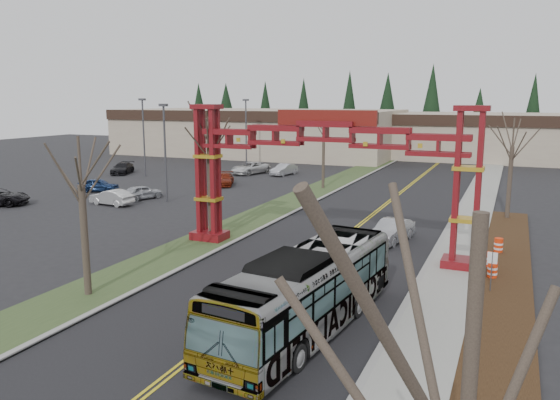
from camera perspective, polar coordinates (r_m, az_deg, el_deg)
The scene contains 32 objects.
road at distance 39.83m, azimuth 7.87°, elevation -2.97°, with size 12.00×110.00×0.02m, color black.
lane_line_left at distance 39.86m, azimuth 7.71°, elevation -2.93°, with size 0.12×100.00×0.01m, color yellow.
lane_line_right at distance 39.80m, azimuth 8.04°, elevation -2.96°, with size 0.12×100.00×0.01m, color yellow.
curb_right at distance 38.70m, azimuth 16.69°, elevation -3.62°, with size 0.30×110.00×0.15m, color #969591.
sidewalk_right at distance 38.58m, azimuth 18.83°, elevation -3.78°, with size 2.60×110.00×0.14m, color gray.
landscape_strip at distance 24.18m, azimuth 22.07°, elevation -12.55°, with size 2.60×50.00×0.12m, color black.
grass_median at distance 42.58m, azimuth -2.55°, elevation -1.96°, with size 4.00×110.00×0.08m, color #334824.
curb_left at distance 41.82m, azimuth -0.27°, elevation -2.13°, with size 0.30×110.00×0.15m, color #969591.
gateway_arch at distance 32.22m, azimuth 4.78°, elevation 4.70°, with size 18.20×1.60×8.90m.
retail_building_west at distance 93.60m, azimuth -2.15°, elevation 7.14°, with size 46.00×22.30×7.50m.
retail_building_east at distance 92.52m, azimuth 23.31°, elevation 6.10°, with size 38.00×20.30×7.00m.
conifer_treeline at distance 104.90m, azimuth 18.10°, elevation 8.48°, with size 116.10×5.60×13.00m.
transit_bus at distance 22.04m, azimuth 2.81°, elevation -9.53°, with size 2.80×11.98×3.34m, color #9B9CA2.
silver_sedan at distance 36.42m, azimuth 11.58°, elevation -3.19°, with size 1.56×4.46×1.47m, color #A5A8AD.
parked_car_near_a at distance 52.50m, azimuth -14.23°, elevation 0.81°, with size 1.60×3.97×1.35m, color #B3B5BB.
parked_car_near_b at distance 50.33m, azimuth -17.18°, elevation 0.27°, with size 1.46×4.18×1.38m, color white.
parked_car_mid_a at distance 59.51m, azimuth -5.83°, elevation 2.16°, with size 1.83×4.50×1.31m, color maroon.
parked_car_mid_b at distance 58.03m, azimuth -18.43°, elevation 1.49°, with size 1.61×4.00×1.36m, color navy.
parked_car_far_a at distance 67.19m, azimuth 0.43°, elevation 3.21°, with size 1.48×4.25×1.40m, color #B8B9C1.
parked_car_far_b at distance 68.39m, azimuth -3.12°, elevation 3.36°, with size 2.49×5.40×1.50m, color silver.
parked_car_far_c at distance 71.25m, azimuth -16.14°, elevation 3.20°, with size 1.94×4.76×1.38m, color black.
bare_tree_median_near at distance 26.67m, azimuth -20.06°, elevation 1.43°, with size 3.39×3.39×7.57m.
bare_tree_median_mid at distance 35.71m, azimuth -7.42°, elevation 6.01°, with size 3.32×3.32×8.72m.
bare_tree_median_far at distance 56.64m, azimuth 4.60°, elevation 7.29°, with size 3.04×3.04×8.14m.
bare_tree_right_far at distance 45.39m, azimuth 23.11°, elevation 5.10°, with size 3.32×3.32×7.83m.
light_pole_near at distance 50.14m, azimuth -11.93°, elevation 5.57°, with size 0.77×0.38×8.83m.
light_pole_mid at distance 67.82m, azimuth -14.07°, elevation 6.94°, with size 0.81×0.40×9.32m.
light_pole_far at distance 76.38m, azimuth -3.57°, elevation 7.56°, with size 0.80×0.40×9.24m.
street_sign at distance 28.13m, azimuth 21.28°, elevation -6.24°, with size 0.46×0.09×2.03m.
barrel_south at distance 30.53m, azimuth 21.31°, elevation -6.89°, with size 0.50×0.50×0.93m.
barrel_mid at distance 32.37m, azimuth 20.91°, elevation -5.90°, with size 0.50×0.50×0.92m.
barrel_north at distance 35.57m, azimuth 21.86°, elevation -4.48°, with size 0.52×0.52×0.97m.
Camera 1 is at (10.20, -12.39, 9.21)m, focal length 35.00 mm.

